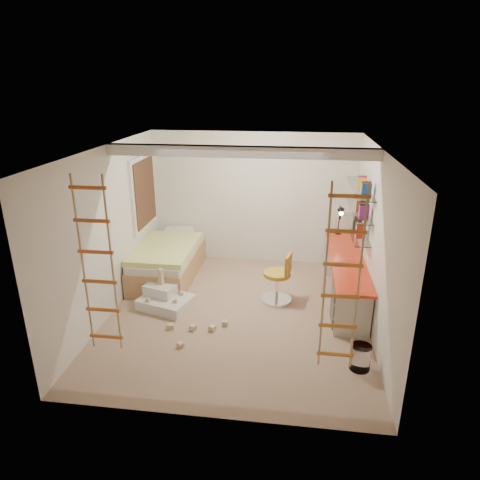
# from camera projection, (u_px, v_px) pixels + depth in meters

# --- Properties ---
(floor) EXTENTS (4.50, 4.50, 0.00)m
(floor) POSITION_uv_depth(u_px,v_px,m) (238.00, 314.00, 6.81)
(floor) COLOR #9F7E66
(floor) RESTS_ON ground
(ceiling_beam) EXTENTS (4.00, 0.18, 0.16)m
(ceiling_beam) POSITION_uv_depth(u_px,v_px,m) (240.00, 152.00, 6.21)
(ceiling_beam) COLOR white
(ceiling_beam) RESTS_ON ceiling
(window_frame) EXTENTS (0.06, 1.15, 1.35)m
(window_frame) POSITION_uv_depth(u_px,v_px,m) (143.00, 192.00, 7.90)
(window_frame) COLOR white
(window_frame) RESTS_ON wall_left
(window_blind) EXTENTS (0.02, 1.00, 1.20)m
(window_blind) POSITION_uv_depth(u_px,v_px,m) (145.00, 193.00, 7.90)
(window_blind) COLOR #4C2D1E
(window_blind) RESTS_ON window_frame
(rope_ladder_left) EXTENTS (0.41, 0.04, 2.13)m
(rope_ladder_left) POSITION_uv_depth(u_px,v_px,m) (98.00, 267.00, 4.82)
(rope_ladder_left) COLOR #C65021
(rope_ladder_left) RESTS_ON ceiling
(rope_ladder_right) EXTENTS (0.41, 0.04, 2.13)m
(rope_ladder_right) POSITION_uv_depth(u_px,v_px,m) (342.00, 281.00, 4.49)
(rope_ladder_right) COLOR #C67921
(rope_ladder_right) RESTS_ON ceiling
(waste_bin) EXTENTS (0.27, 0.27, 0.34)m
(waste_bin) POSITION_uv_depth(u_px,v_px,m) (360.00, 357.00, 5.47)
(waste_bin) COLOR white
(waste_bin) RESTS_ON floor
(desk) EXTENTS (0.56, 2.80, 0.75)m
(desk) POSITION_uv_depth(u_px,v_px,m) (344.00, 274.00, 7.25)
(desk) COLOR red
(desk) RESTS_ON floor
(shelves) EXTENTS (0.25, 1.80, 0.71)m
(shelves) POSITION_uv_depth(u_px,v_px,m) (358.00, 208.00, 7.10)
(shelves) COLOR white
(shelves) RESTS_ON wall_right
(bed) EXTENTS (1.02, 2.00, 0.69)m
(bed) POSITION_uv_depth(u_px,v_px,m) (168.00, 260.00, 8.01)
(bed) COLOR #AD7F51
(bed) RESTS_ON floor
(task_lamp) EXTENTS (0.14, 0.36, 0.57)m
(task_lamp) POSITION_uv_depth(u_px,v_px,m) (340.00, 216.00, 7.90)
(task_lamp) COLOR black
(task_lamp) RESTS_ON desk
(swivel_chair) EXTENTS (0.61, 0.61, 0.87)m
(swivel_chair) POSITION_uv_depth(u_px,v_px,m) (278.00, 284.00, 7.09)
(swivel_chair) COLOR gold
(swivel_chair) RESTS_ON floor
(play_platform) EXTENTS (0.94, 0.82, 0.35)m
(play_platform) POSITION_uv_depth(u_px,v_px,m) (165.00, 298.00, 7.01)
(play_platform) COLOR silver
(play_platform) RESTS_ON floor
(toy_blocks) EXTENTS (1.36, 1.28, 0.62)m
(toy_blocks) POSITION_uv_depth(u_px,v_px,m) (177.00, 307.00, 6.62)
(toy_blocks) COLOR #CCB284
(toy_blocks) RESTS_ON floor
(books) EXTENTS (0.14, 0.64, 0.92)m
(books) POSITION_uv_depth(u_px,v_px,m) (359.00, 202.00, 7.07)
(books) COLOR red
(books) RESTS_ON shelves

